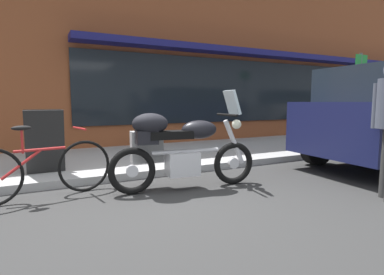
{
  "coord_description": "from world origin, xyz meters",
  "views": [
    {
      "loc": [
        -1.32,
        -3.49,
        1.22
      ],
      "look_at": [
        0.75,
        0.54,
        0.7
      ],
      "focal_mm": 28.92,
      "sensor_mm": 36.0,
      "label": 1
    }
  ],
  "objects_px": {
    "parking_sign_pole": "(359,91)",
    "sandwich_board_sign": "(45,141)",
    "touring_motorcycle": "(176,147)",
    "parked_bicycle": "(41,169)"
  },
  "relations": [
    {
      "from": "parking_sign_pole",
      "to": "sandwich_board_sign",
      "type": "bearing_deg",
      "value": 179.37
    },
    {
      "from": "sandwich_board_sign",
      "to": "parking_sign_pole",
      "type": "xyz_separation_m",
      "value": [
        7.39,
        -0.08,
        0.9
      ]
    },
    {
      "from": "touring_motorcycle",
      "to": "sandwich_board_sign",
      "type": "relative_size",
      "value": 2.17
    },
    {
      "from": "parked_bicycle",
      "to": "touring_motorcycle",
      "type": "bearing_deg",
      "value": -12.39
    },
    {
      "from": "touring_motorcycle",
      "to": "sandwich_board_sign",
      "type": "height_order",
      "value": "touring_motorcycle"
    },
    {
      "from": "parked_bicycle",
      "to": "parking_sign_pole",
      "type": "height_order",
      "value": "parking_sign_pole"
    },
    {
      "from": "parking_sign_pole",
      "to": "parked_bicycle",
      "type": "bearing_deg",
      "value": -172.74
    },
    {
      "from": "parked_bicycle",
      "to": "parking_sign_pole",
      "type": "xyz_separation_m",
      "value": [
        7.48,
        0.95,
        1.13
      ]
    },
    {
      "from": "touring_motorcycle",
      "to": "parked_bicycle",
      "type": "height_order",
      "value": "touring_motorcycle"
    },
    {
      "from": "sandwich_board_sign",
      "to": "parking_sign_pole",
      "type": "bearing_deg",
      "value": -0.63
    }
  ]
}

